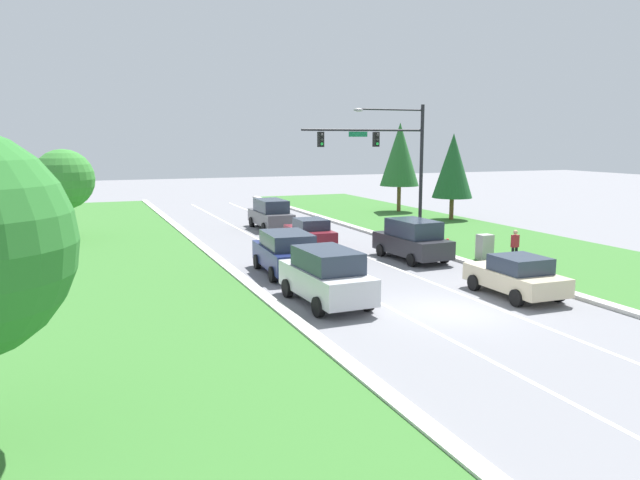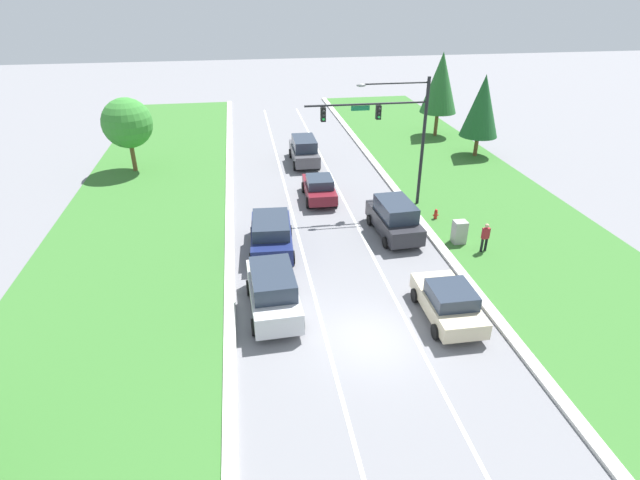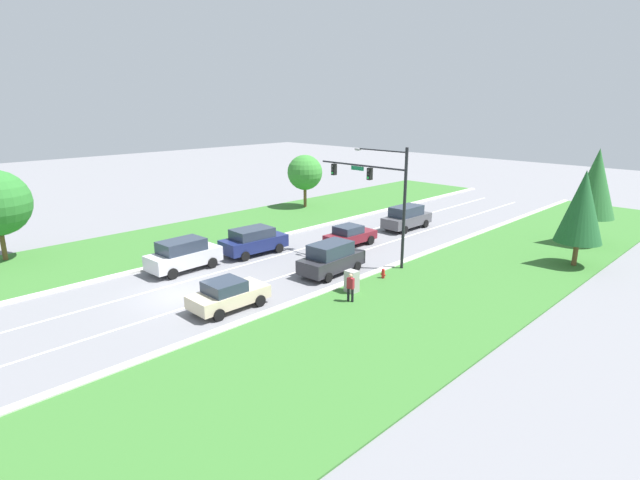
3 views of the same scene
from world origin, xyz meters
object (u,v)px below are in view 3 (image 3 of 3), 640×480
champagne_sedan (228,294)px  conifer_far_right_tree (582,207)px  pedestrian (351,287)px  oak_near_left_tree (305,173)px  fire_hydrant (383,274)px  graphite_suv (407,217)px  utility_cabinet (352,282)px  traffic_signal_mast (379,186)px  burgundy_sedan (350,235)px  silver_suv (183,255)px  navy_suv (253,241)px  charcoal_suv (331,258)px  conifer_near_right_tree (595,183)px

champagne_sedan → conifer_far_right_tree: (10.70, 20.57, 3.29)m
champagne_sedan → pedestrian: (4.13, 5.20, 0.13)m
oak_near_left_tree → fire_hydrant: bearing=-31.4°
graphite_suv → oak_near_left_tree: size_ratio=0.92×
utility_cabinet → pedestrian: size_ratio=0.80×
traffic_signal_mast → oak_near_left_tree: traffic_signal_mast is taller
pedestrian → fire_hydrant: (-1.03, 4.29, -0.59)m
burgundy_sedan → conifer_far_right_tree: 15.99m
graphite_suv → champagne_sedan: 21.41m
traffic_signal_mast → silver_suv: 13.65m
pedestrian → utility_cabinet: bearing=-63.7°
navy_suv → utility_cabinet: size_ratio=3.63×
silver_suv → conifer_far_right_tree: (18.00, 18.89, 3.03)m
charcoal_suv → fire_hydrant: (3.07, 1.47, -0.69)m
silver_suv → navy_suv: (0.33, 5.52, -0.07)m
traffic_signal_mast → silver_suv: traffic_signal_mast is taller
silver_suv → conifer_far_right_tree: bearing=44.3°
traffic_signal_mast → champagne_sedan: size_ratio=1.87×
conifer_near_right_tree → oak_near_left_tree: conifer_near_right_tree is taller
pedestrian → graphite_suv: bearing=-76.9°
silver_suv → conifer_near_right_tree: (16.89, 25.03, 3.74)m
navy_suv → fire_hydrant: size_ratio=7.02×
traffic_signal_mast → graphite_suv: 10.96m
traffic_signal_mast → utility_cabinet: traffic_signal_mast is taller
fire_hydrant → charcoal_suv: bearing=-154.4°
traffic_signal_mast → conifer_near_right_tree: (8.89, 14.81, -0.49)m
charcoal_suv → pedestrian: size_ratio=2.83×
silver_suv → champagne_sedan: bearing=-15.0°
conifer_near_right_tree → burgundy_sedan: bearing=-134.8°
silver_suv → pedestrian: silver_suv is taller
silver_suv → burgundy_sedan: 12.65m
burgundy_sedan → conifer_near_right_tree: 18.78m
graphite_suv → oak_near_left_tree: (-12.88, 0.13, 2.64)m
champagne_sedan → utility_cabinet: bearing=63.6°
champagne_sedan → conifer_far_right_tree: conifer_far_right_tree is taller
burgundy_sedan → champagne_sedan: bearing=-74.7°
conifer_far_right_tree → charcoal_suv: bearing=-130.4°
burgundy_sedan → utility_cabinet: bearing=-46.7°
burgundy_sedan → navy_suv: 7.44m
burgundy_sedan → conifer_near_right_tree: bearing=46.7°
traffic_signal_mast → pedestrian: size_ratio=4.72×
champagne_sedan → navy_suv: (-6.97, 7.19, 0.19)m
graphite_suv → champagne_sedan: size_ratio=1.18×
conifer_near_right_tree → conifer_far_right_tree: (1.11, -6.14, -0.71)m
burgundy_sedan → conifer_far_right_tree: bearing=27.6°
graphite_suv → silver_suv: 19.86m
oak_near_left_tree → charcoal_suv: bearing=-39.2°
champagne_sedan → charcoal_suv: size_ratio=0.89×
champagne_sedan → navy_suv: navy_suv is taller
traffic_signal_mast → champagne_sedan: bearing=-93.4°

